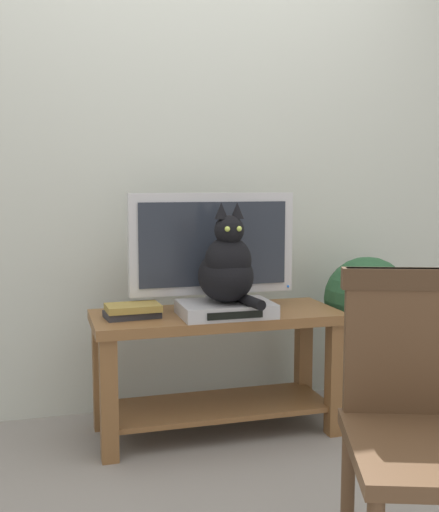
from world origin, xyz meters
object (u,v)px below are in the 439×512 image
Objects in this scene: potted_plant at (367,315)px; wooden_chair at (435,413)px; media_box at (226,309)px; book_stack at (133,311)px; tv_stand at (216,351)px; cat at (227,267)px; tv at (212,249)px.

wooden_chair is at bearing -112.11° from potted_plant.
media_box reaches higher than book_stack.
cat is (0.02, -0.10, 0.40)m from tv_stand.
tv reaches higher than wooden_chair.
tv is 0.86m from potted_plant.
tv_stand is 0.47m from tv.
tv reaches higher than tv_stand.
wooden_chair is at bearing -79.63° from media_box.
media_box is 0.52× the size of potted_plant.
book_stack is (-0.38, -0.01, 0.21)m from tv_stand.
cat is at bearing 100.46° from wooden_chair.
potted_plant is (0.54, 1.34, -0.04)m from wooden_chair.
potted_plant is at bearing 11.16° from cat.
cat is 0.83m from potted_plant.
cat is at bearing -168.84° from potted_plant.
potted_plant is (0.76, 0.15, -0.28)m from cat.
media_box is at bearing -170.07° from potted_plant.
book_stack is at bearing 167.34° from cat.
tv is 0.29m from media_box.
wooden_chair is 1.45m from potted_plant.
wooden_chair is 3.69× the size of book_stack.
tv is at bearing 96.47° from cat.
cat is 1.23m from wooden_chair.
tv_stand is at bearing -90.02° from tv.
wooden_chair reaches higher than tv_stand.
wooden_chair reaches higher than book_stack.
book_stack is 1.17m from potted_plant.
cat is at bearing -85.92° from media_box.
book_stack is at bearing -178.18° from tv_stand.
potted_plant is (0.78, 0.05, 0.11)m from tv_stand.
cat is (0.00, -0.02, 0.19)m from media_box.
wooden_chair reaches higher than potted_plant.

